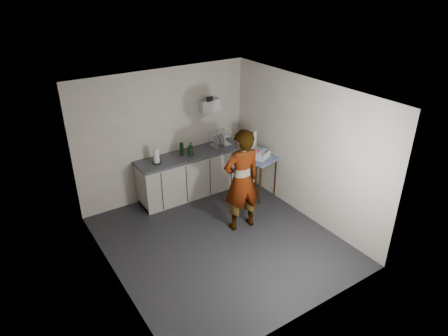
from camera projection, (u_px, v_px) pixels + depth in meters
ground at (220, 241)px, 6.91m from camera, size 4.00×4.00×0.00m
wall_back at (165, 135)px, 7.81m from camera, size 3.60×0.02×2.60m
wall_right at (303, 149)px, 7.21m from camera, size 0.02×4.00×2.60m
wall_left at (110, 207)px, 5.45m from camera, size 0.02×4.00×2.60m
ceiling at (219, 95)px, 5.75m from camera, size 3.60×4.00×0.01m
kitchen_counter at (191, 175)px, 8.18m from camera, size 2.24×0.62×0.91m
wall_shelf at (210, 105)px, 8.05m from camera, size 0.42×0.18×0.37m
side_table at (259, 162)px, 7.97m from camera, size 0.83×0.83×0.88m
standing_man at (242, 181)px, 6.89m from camera, size 0.73×0.53×1.89m
soap_bottle at (191, 149)px, 7.81m from camera, size 0.15×0.15×0.29m
soda_can at (192, 150)px, 7.96m from camera, size 0.07×0.07×0.14m
dark_bottle at (182, 149)px, 7.84m from camera, size 0.08×0.08×0.26m
paper_towel at (156, 156)px, 7.52m from camera, size 0.17×0.17×0.30m
dish_rack at (220, 142)px, 8.33m from camera, size 0.41×0.31×0.29m
bakery_box at (258, 152)px, 7.85m from camera, size 0.44×0.45×0.47m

